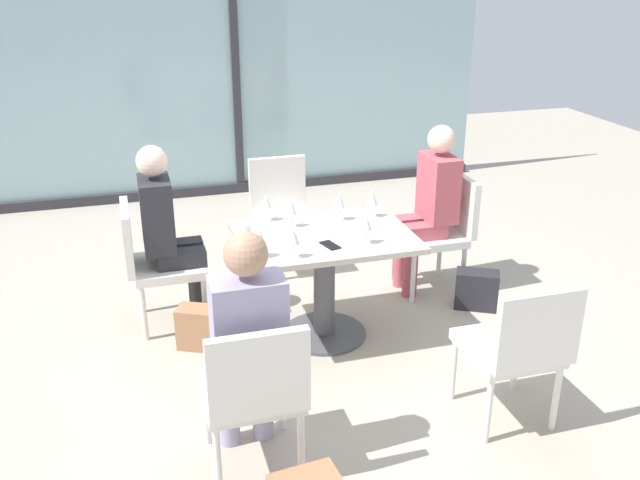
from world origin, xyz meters
TOP-DOWN VIEW (x-y plane):
  - ground_plane at (0.00, 0.00)m, footprint 12.00×12.00m
  - window_wall_backdrop at (0.00, 3.20)m, footprint 5.29×0.10m
  - dining_table_main at (0.00, 0.00)m, footprint 1.10×0.81m
  - chair_far_right at (1.05, 0.47)m, footprint 0.51×0.46m
  - chair_far_left at (-1.05, 0.47)m, footprint 0.51×0.46m
  - chair_front_left at (-0.70, -1.20)m, footprint 0.46×0.50m
  - chair_front_right at (0.70, -1.20)m, footprint 0.46×0.50m
  - chair_near_window at (0.00, 1.20)m, footprint 0.46×0.51m
  - person_far_right at (0.94, 0.47)m, footprint 0.39×0.34m
  - person_far_left at (-0.94, 0.47)m, footprint 0.39×0.34m
  - person_front_left at (-0.70, -1.09)m, footprint 0.34×0.39m
  - wine_glass_0 at (0.40, 0.22)m, footprint 0.07×0.07m
  - wine_glass_1 at (-0.30, 0.34)m, footprint 0.07×0.07m
  - wine_glass_2 at (0.20, -0.21)m, footprint 0.07×0.07m
  - wine_glass_3 at (-0.17, 0.18)m, footprint 0.07×0.07m
  - wine_glass_4 at (-0.28, -0.30)m, footprint 0.07×0.07m
  - wine_glass_5 at (0.17, 0.21)m, footprint 0.07×0.07m
  - wine_glass_6 at (-0.46, -0.24)m, footprint 0.07×0.07m
  - coffee_cup at (-0.49, 0.09)m, footprint 0.08×0.08m
  - cell_phone_on_table at (-0.02, -0.19)m, footprint 0.11×0.16m
  - handbag_0 at (1.16, 0.07)m, footprint 0.34×0.28m
  - handbag_1 at (-0.80, 0.07)m, footprint 0.34×0.27m

SIDE VIEW (x-z plane):
  - ground_plane at x=0.00m, z-range 0.00..0.00m
  - handbag_0 at x=1.16m, z-range 0.00..0.28m
  - handbag_1 at x=-0.80m, z-range 0.00..0.28m
  - chair_far_right at x=1.05m, z-range 0.06..0.93m
  - chair_far_left at x=-1.05m, z-range 0.06..0.93m
  - chair_front_left at x=-0.70m, z-range 0.06..0.93m
  - chair_front_right at x=0.70m, z-range 0.06..0.93m
  - chair_near_window at x=0.00m, z-range 0.06..0.93m
  - dining_table_main at x=0.00m, z-range 0.16..0.89m
  - person_far_right at x=0.94m, z-range 0.07..1.33m
  - person_far_left at x=-0.94m, z-range 0.07..1.33m
  - person_front_left at x=-0.70m, z-range 0.07..1.33m
  - cell_phone_on_table at x=-0.02m, z-range 0.73..0.74m
  - coffee_cup at x=-0.49m, z-range 0.73..0.82m
  - wine_glass_0 at x=0.40m, z-range 0.77..0.95m
  - wine_glass_1 at x=-0.30m, z-range 0.77..0.95m
  - wine_glass_2 at x=0.20m, z-range 0.77..0.95m
  - wine_glass_3 at x=-0.17m, z-range 0.77..0.95m
  - wine_glass_4 at x=-0.28m, z-range 0.77..0.95m
  - wine_glass_5 at x=0.17m, z-range 0.77..0.95m
  - wine_glass_6 at x=-0.46m, z-range 0.77..0.95m
  - window_wall_backdrop at x=0.00m, z-range -0.14..2.56m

